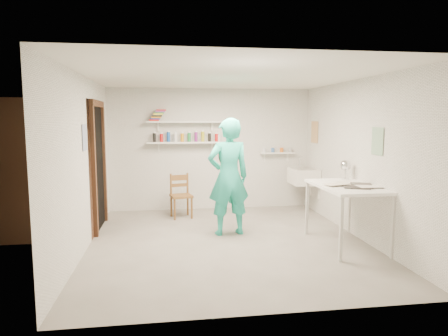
{
  "coord_description": "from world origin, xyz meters",
  "views": [
    {
      "loc": [
        -0.88,
        -5.66,
        1.8
      ],
      "look_at": [
        0.0,
        0.4,
        1.05
      ],
      "focal_mm": 32.0,
      "sensor_mm": 36.0,
      "label": 1
    }
  ],
  "objects": [
    {
      "name": "floor",
      "position": [
        0.0,
        0.0,
        -0.01
      ],
      "size": [
        4.0,
        4.5,
        0.02
      ],
      "primitive_type": "cube",
      "color": "slate",
      "rests_on": "ground"
    },
    {
      "name": "ceiling",
      "position": [
        0.0,
        0.0,
        2.41
      ],
      "size": [
        4.0,
        4.5,
        0.02
      ],
      "primitive_type": "cube",
      "color": "silver",
      "rests_on": "wall_back"
    },
    {
      "name": "wall_back",
      "position": [
        0.0,
        2.26,
        1.2
      ],
      "size": [
        4.0,
        0.02,
        2.4
      ],
      "primitive_type": "cube",
      "color": "silver",
      "rests_on": "ground"
    },
    {
      "name": "wall_front",
      "position": [
        0.0,
        -2.26,
        1.2
      ],
      "size": [
        4.0,
        0.02,
        2.4
      ],
      "primitive_type": "cube",
      "color": "silver",
      "rests_on": "ground"
    },
    {
      "name": "wall_left",
      "position": [
        -2.01,
        0.0,
        1.2
      ],
      "size": [
        0.02,
        4.5,
        2.4
      ],
      "primitive_type": "cube",
      "color": "silver",
      "rests_on": "ground"
    },
    {
      "name": "wall_right",
      "position": [
        2.01,
        0.0,
        1.2
      ],
      "size": [
        0.02,
        4.5,
        2.4
      ],
      "primitive_type": "cube",
      "color": "silver",
      "rests_on": "ground"
    },
    {
      "name": "doorway_recess",
      "position": [
        -1.99,
        1.05,
        1.0
      ],
      "size": [
        0.02,
        0.9,
        2.0
      ],
      "primitive_type": "cube",
      "color": "black",
      "rests_on": "wall_left"
    },
    {
      "name": "corridor_box",
      "position": [
        -2.7,
        1.05,
        1.05
      ],
      "size": [
        1.4,
        1.5,
        2.1
      ],
      "primitive_type": "cube",
      "color": "brown",
      "rests_on": "ground"
    },
    {
      "name": "door_lintel",
      "position": [
        -1.97,
        1.05,
        2.05
      ],
      "size": [
        0.06,
        1.05,
        0.1
      ],
      "primitive_type": "cube",
      "color": "brown",
      "rests_on": "wall_left"
    },
    {
      "name": "door_jamb_near",
      "position": [
        -1.97,
        0.55,
        1.0
      ],
      "size": [
        0.06,
        0.1,
        2.0
      ],
      "primitive_type": "cube",
      "color": "brown",
      "rests_on": "ground"
    },
    {
      "name": "door_jamb_far",
      "position": [
        -1.97,
        1.55,
        1.0
      ],
      "size": [
        0.06,
        0.1,
        2.0
      ],
      "primitive_type": "cube",
      "color": "brown",
      "rests_on": "ground"
    },
    {
      "name": "shelf_lower",
      "position": [
        -0.5,
        2.13,
        1.35
      ],
      "size": [
        1.5,
        0.22,
        0.03
      ],
      "primitive_type": "cube",
      "color": "white",
      "rests_on": "wall_back"
    },
    {
      "name": "shelf_upper",
      "position": [
        -0.5,
        2.13,
        1.75
      ],
      "size": [
        1.5,
        0.22,
        0.03
      ],
      "primitive_type": "cube",
      "color": "white",
      "rests_on": "wall_back"
    },
    {
      "name": "ledge_shelf",
      "position": [
        1.35,
        2.17,
        1.12
      ],
      "size": [
        0.7,
        0.14,
        0.03
      ],
      "primitive_type": "cube",
      "color": "white",
      "rests_on": "wall_back"
    },
    {
      "name": "poster_left",
      "position": [
        -1.99,
        0.05,
        1.55
      ],
      "size": [
        0.01,
        0.28,
        0.36
      ],
      "primitive_type": "cube",
      "color": "#334C7F",
      "rests_on": "wall_left"
    },
    {
      "name": "poster_right_a",
      "position": [
        1.99,
        1.8,
        1.55
      ],
      "size": [
        0.01,
        0.34,
        0.42
      ],
      "primitive_type": "cube",
      "color": "#995933",
      "rests_on": "wall_right"
    },
    {
      "name": "poster_right_b",
      "position": [
        1.99,
        -0.55,
        1.5
      ],
      "size": [
        0.01,
        0.3,
        0.38
      ],
      "primitive_type": "cube",
      "color": "#3F724C",
      "rests_on": "wall_right"
    },
    {
      "name": "belfast_sink",
      "position": [
        1.75,
        1.7,
        0.7
      ],
      "size": [
        0.48,
        0.6,
        0.3
      ],
      "primitive_type": "cube",
      "color": "white",
      "rests_on": "wall_right"
    },
    {
      "name": "man",
      "position": [
        0.07,
        0.4,
        0.91
      ],
      "size": [
        0.72,
        0.53,
        1.82
      ],
      "primitive_type": "imported",
      "rotation": [
        0.0,
        0.0,
        3.3
      ],
      "color": "#27C5AC",
      "rests_on": "ground"
    },
    {
      "name": "wall_clock",
      "position": [
        0.1,
        0.61,
        1.21
      ],
      "size": [
        0.33,
        0.08,
        0.33
      ],
      "primitive_type": "cylinder",
      "rotation": [
        1.57,
        0.0,
        0.15
      ],
      "color": "beige",
      "rests_on": "man"
    },
    {
      "name": "wooden_chair",
      "position": [
        -0.62,
        1.57,
        0.4
      ],
      "size": [
        0.44,
        0.42,
        0.8
      ],
      "primitive_type": "cube",
      "rotation": [
        0.0,
        0.0,
        0.19
      ],
      "color": "brown",
      "rests_on": "ground"
    },
    {
      "name": "work_table",
      "position": [
        1.64,
        -0.41,
        0.44
      ],
      "size": [
        0.79,
        1.31,
        0.88
      ],
      "primitive_type": "cube",
      "color": "white",
      "rests_on": "ground"
    },
    {
      "name": "desk_lamp",
      "position": [
        1.86,
        0.11,
        1.1
      ],
      "size": [
        0.16,
        0.16,
        0.16
      ],
      "primitive_type": "sphere",
      "color": "silver",
      "rests_on": "work_table"
    },
    {
      "name": "spray_cans",
      "position": [
        -0.5,
        2.13,
        1.45
      ],
      "size": [
        1.32,
        0.06,
        0.17
      ],
      "color": "black",
      "rests_on": "shelf_lower"
    },
    {
      "name": "book_stack",
      "position": [
        -1.03,
        2.13,
        1.88
      ],
      "size": [
        0.32,
        0.14,
        0.22
      ],
      "color": "red",
      "rests_on": "shelf_upper"
    },
    {
      "name": "ledge_pots",
      "position": [
        1.35,
        2.17,
        1.18
      ],
      "size": [
        0.48,
        0.07,
        0.09
      ],
      "color": "silver",
      "rests_on": "ledge_shelf"
    },
    {
      "name": "papers",
      "position": [
        1.64,
        -0.41,
        0.89
      ],
      "size": [
        0.3,
        0.22,
        0.03
      ],
      "color": "silver",
      "rests_on": "work_table"
    }
  ]
}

